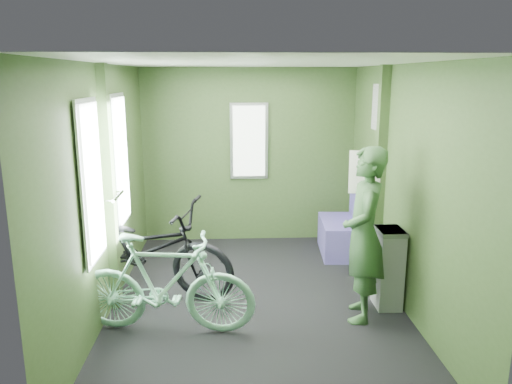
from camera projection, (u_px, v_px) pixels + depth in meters
room at (252, 158)px, 4.65m from camera, size 4.00×4.02×2.31m
bicycle_black at (146, 295)px, 5.11m from camera, size 2.06×1.38×1.09m
bicycle_mint at (166, 334)px, 4.33m from camera, size 1.62×0.78×0.99m
passenger at (364, 234)px, 4.47m from camera, size 0.49×0.69×1.60m
waste_box at (388, 268)px, 4.78m from camera, size 0.23×0.32×0.78m
bench_seat at (342, 233)px, 6.27m from camera, size 0.53×0.87×0.89m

